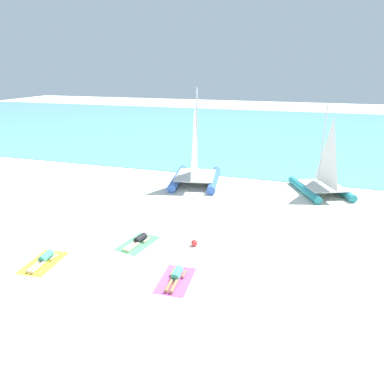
% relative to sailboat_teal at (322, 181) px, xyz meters
% --- Properties ---
extents(ground_plane, '(120.00, 120.00, 0.00)m').
position_rel_sailboat_teal_xyz_m(ground_plane, '(-6.45, -1.13, -0.76)').
color(ground_plane, silver).
extents(ocean_water, '(120.00, 40.00, 0.05)m').
position_rel_sailboat_teal_xyz_m(ocean_water, '(-6.45, 21.57, -0.74)').
color(ocean_water, '#5BB2C1').
rests_on(ocean_water, ground).
extents(sailboat_teal, '(3.89, 4.61, 5.13)m').
position_rel_sailboat_teal_xyz_m(sailboat_teal, '(0.00, 0.00, 0.00)').
color(sailboat_teal, teal).
rests_on(sailboat_teal, ground).
extents(sailboat_blue, '(3.62, 4.99, 5.97)m').
position_rel_sailboat_teal_xyz_m(sailboat_blue, '(-7.76, -0.47, 0.12)').
color(sailboat_blue, blue).
rests_on(sailboat_blue, ground).
extents(towel_left, '(1.23, 1.97, 0.01)m').
position_rel_sailboat_teal_xyz_m(towel_left, '(-10.51, -11.78, -0.76)').
color(towel_left, yellow).
rests_on(towel_left, ground).
extents(sunbather_left, '(0.57, 1.57, 0.30)m').
position_rel_sailboat_teal_xyz_m(sunbather_left, '(-10.52, -11.72, -0.63)').
color(sunbather_left, '#3FB28C').
rests_on(sunbather_left, towel_left).
extents(towel_middle, '(1.44, 2.07, 0.01)m').
position_rel_sailboat_teal_xyz_m(towel_middle, '(-7.70, -9.24, -0.76)').
color(towel_middle, '#4CB266').
rests_on(towel_middle, ground).
extents(sunbather_middle, '(0.69, 1.56, 0.30)m').
position_rel_sailboat_teal_xyz_m(sunbather_middle, '(-7.69, -9.18, -0.63)').
color(sunbather_middle, black).
rests_on(sunbather_middle, towel_middle).
extents(towel_right, '(1.20, 1.96, 0.01)m').
position_rel_sailboat_teal_xyz_m(towel_right, '(-5.21, -11.40, -0.76)').
color(towel_right, '#D84C99').
rests_on(towel_right, ground).
extents(sunbather_right, '(0.56, 1.57, 0.30)m').
position_rel_sailboat_teal_xyz_m(sunbather_right, '(-5.21, -11.33, -0.63)').
color(sunbather_right, '#3FB28C').
rests_on(sunbather_right, towel_right).
extents(beach_ball, '(0.28, 0.28, 0.28)m').
position_rel_sailboat_teal_xyz_m(beach_ball, '(-5.32, -8.71, -0.62)').
color(beach_ball, red).
rests_on(beach_ball, ground).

